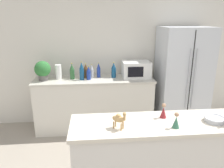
{
  "coord_description": "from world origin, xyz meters",
  "views": [
    {
      "loc": [
        -0.39,
        -1.27,
        1.95
      ],
      "look_at": [
        -0.14,
        1.45,
        1.11
      ],
      "focal_mm": 35.0,
      "sensor_mm": 36.0,
      "label": 1
    }
  ],
  "objects_px": {
    "back_bottle_1": "(72,72)",
    "wise_man_figurine_crimson": "(176,121)",
    "wise_man_figurine_blue": "(163,111)",
    "refrigerator": "(182,79)",
    "back_bottle_2": "(114,70)",
    "back_bottle_0": "(92,72)",
    "back_bottle_5": "(86,71)",
    "fruit_bowl": "(215,119)",
    "microwave": "(136,69)",
    "potted_plant": "(43,70)",
    "back_bottle_6": "(89,73)",
    "back_bottle_4": "(82,71)",
    "camel_figurine": "(119,119)",
    "back_bottle_3": "(99,70)",
    "paper_towel_roll": "(58,72)"
  },
  "relations": [
    {
      "from": "microwave",
      "to": "back_bottle_5",
      "type": "relative_size",
      "value": 1.87
    },
    {
      "from": "back_bottle_4",
      "to": "wise_man_figurine_crimson",
      "type": "bearing_deg",
      "value": -65.07
    },
    {
      "from": "microwave",
      "to": "back_bottle_5",
      "type": "distance_m",
      "value": 0.88
    },
    {
      "from": "back_bottle_4",
      "to": "wise_man_figurine_blue",
      "type": "relative_size",
      "value": 2.1
    },
    {
      "from": "back_bottle_4",
      "to": "camel_figurine",
      "type": "xyz_separation_m",
      "value": [
        0.4,
        -1.9,
        0.03
      ]
    },
    {
      "from": "fruit_bowl",
      "to": "wise_man_figurine_crimson",
      "type": "xyz_separation_m",
      "value": [
        -0.4,
        -0.08,
        0.04
      ]
    },
    {
      "from": "paper_towel_roll",
      "to": "back_bottle_1",
      "type": "distance_m",
      "value": 0.24
    },
    {
      "from": "back_bottle_0",
      "to": "fruit_bowl",
      "type": "xyz_separation_m",
      "value": [
        1.13,
        -1.96,
        -0.01
      ]
    },
    {
      "from": "back_bottle_4",
      "to": "wise_man_figurine_crimson",
      "type": "relative_size",
      "value": 2.11
    },
    {
      "from": "back_bottle_4",
      "to": "back_bottle_6",
      "type": "bearing_deg",
      "value": 0.79
    },
    {
      "from": "back_bottle_0",
      "to": "fruit_bowl",
      "type": "bearing_deg",
      "value": -59.91
    },
    {
      "from": "back_bottle_1",
      "to": "back_bottle_5",
      "type": "relative_size",
      "value": 1.08
    },
    {
      "from": "wise_man_figurine_blue",
      "to": "wise_man_figurine_crimson",
      "type": "height_order",
      "value": "same"
    },
    {
      "from": "camel_figurine",
      "to": "wise_man_figurine_blue",
      "type": "distance_m",
      "value": 0.49
    },
    {
      "from": "back_bottle_5",
      "to": "back_bottle_4",
      "type": "bearing_deg",
      "value": -121.97
    },
    {
      "from": "microwave",
      "to": "camel_figurine",
      "type": "xyz_separation_m",
      "value": [
        -0.55,
        -1.99,
        0.04
      ]
    },
    {
      "from": "paper_towel_roll",
      "to": "camel_figurine",
      "type": "relative_size",
      "value": 1.48
    },
    {
      "from": "wise_man_figurine_blue",
      "to": "back_bottle_4",
      "type": "bearing_deg",
      "value": 116.34
    },
    {
      "from": "back_bottle_0",
      "to": "back_bottle_3",
      "type": "distance_m",
      "value": 0.13
    },
    {
      "from": "fruit_bowl",
      "to": "wise_man_figurine_crimson",
      "type": "bearing_deg",
      "value": -168.91
    },
    {
      "from": "potted_plant",
      "to": "wise_man_figurine_blue",
      "type": "relative_size",
      "value": 2.22
    },
    {
      "from": "back_bottle_3",
      "to": "wise_man_figurine_crimson",
      "type": "height_order",
      "value": "back_bottle_3"
    },
    {
      "from": "potted_plant",
      "to": "paper_towel_roll",
      "type": "relative_size",
      "value": 1.33
    },
    {
      "from": "back_bottle_3",
      "to": "back_bottle_6",
      "type": "height_order",
      "value": "back_bottle_3"
    },
    {
      "from": "refrigerator",
      "to": "potted_plant",
      "type": "height_order",
      "value": "refrigerator"
    },
    {
      "from": "potted_plant",
      "to": "back_bottle_4",
      "type": "xyz_separation_m",
      "value": [
        0.65,
        -0.02,
        -0.03
      ]
    },
    {
      "from": "back_bottle_0",
      "to": "back_bottle_5",
      "type": "height_order",
      "value": "back_bottle_5"
    },
    {
      "from": "back_bottle_1",
      "to": "wise_man_figurine_blue",
      "type": "relative_size",
      "value": 1.88
    },
    {
      "from": "back_bottle_1",
      "to": "wise_man_figurine_crimson",
      "type": "bearing_deg",
      "value": -61.86
    },
    {
      "from": "wise_man_figurine_blue",
      "to": "camel_figurine",
      "type": "bearing_deg",
      "value": -158.33
    },
    {
      "from": "back_bottle_3",
      "to": "wise_man_figurine_blue",
      "type": "height_order",
      "value": "back_bottle_3"
    },
    {
      "from": "paper_towel_roll",
      "to": "back_bottle_5",
      "type": "relative_size",
      "value": 0.96
    },
    {
      "from": "paper_towel_roll",
      "to": "back_bottle_2",
      "type": "relative_size",
      "value": 0.92
    },
    {
      "from": "refrigerator",
      "to": "back_bottle_2",
      "type": "xyz_separation_m",
      "value": [
        -1.21,
        0.1,
        0.16
      ]
    },
    {
      "from": "fruit_bowl",
      "to": "wise_man_figurine_blue",
      "type": "xyz_separation_m",
      "value": [
        -0.45,
        0.13,
        0.04
      ]
    },
    {
      "from": "back_bottle_1",
      "to": "wise_man_figurine_crimson",
      "type": "xyz_separation_m",
      "value": [
        1.06,
        -1.99,
        0.01
      ]
    },
    {
      "from": "microwave",
      "to": "wise_man_figurine_crimson",
      "type": "relative_size",
      "value": 3.25
    },
    {
      "from": "potted_plant",
      "to": "paper_towel_roll",
      "type": "xyz_separation_m",
      "value": [
        0.25,
        0.07,
        -0.06
      ]
    },
    {
      "from": "back_bottle_6",
      "to": "fruit_bowl",
      "type": "height_order",
      "value": "back_bottle_6"
    },
    {
      "from": "back_bottle_3",
      "to": "wise_man_figurine_crimson",
      "type": "xyz_separation_m",
      "value": [
        0.61,
        -2.07,
        0.02
      ]
    },
    {
      "from": "potted_plant",
      "to": "microwave",
      "type": "distance_m",
      "value": 1.59
    },
    {
      "from": "back_bottle_1",
      "to": "potted_plant",
      "type": "bearing_deg",
      "value": -176.18
    },
    {
      "from": "back_bottle_1",
      "to": "back_bottle_6",
      "type": "relative_size",
      "value": 1.18
    },
    {
      "from": "back_bottle_3",
      "to": "back_bottle_0",
      "type": "bearing_deg",
      "value": -162.28
    },
    {
      "from": "paper_towel_roll",
      "to": "back_bottle_6",
      "type": "xyz_separation_m",
      "value": [
        0.51,
        -0.1,
        -0.01
      ]
    },
    {
      "from": "back_bottle_6",
      "to": "back_bottle_2",
      "type": "bearing_deg",
      "value": 13.4
    },
    {
      "from": "back_bottle_4",
      "to": "fruit_bowl",
      "type": "relative_size",
      "value": 1.64
    },
    {
      "from": "back_bottle_6",
      "to": "back_bottle_0",
      "type": "bearing_deg",
      "value": 61.29
    },
    {
      "from": "back_bottle_0",
      "to": "fruit_bowl",
      "type": "distance_m",
      "value": 2.26
    },
    {
      "from": "camel_figurine",
      "to": "back_bottle_0",
      "type": "bearing_deg",
      "value": 96.52
    }
  ]
}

